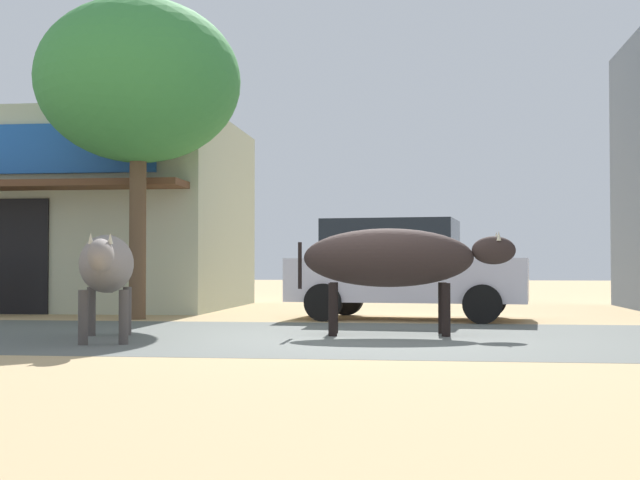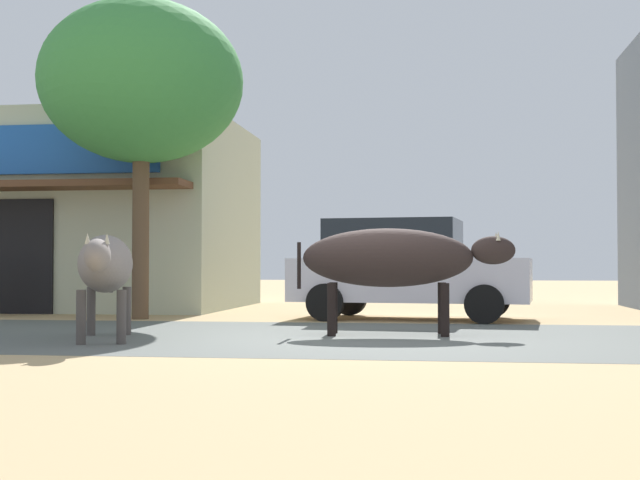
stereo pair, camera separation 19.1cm
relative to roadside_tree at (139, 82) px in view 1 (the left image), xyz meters
The scene contains 7 objects.
ground 6.24m from the roadside_tree, 39.57° to the right, with size 80.00×80.00×0.00m, color tan.
asphalt_road 6.24m from the roadside_tree, 39.57° to the right, with size 72.00×5.22×0.00m, color #565A55.
storefront_left_cafe 5.26m from the roadside_tree, 130.01° to the left, with size 7.66×6.00×3.85m.
roadside_tree is the anchor object (origin of this frame).
parked_hatchback_car 5.37m from the roadside_tree, ahead, with size 4.02×2.27×1.64m.
cow_near_brown 5.07m from the roadside_tree, 76.29° to the right, with size 1.21×2.54×1.26m.
cow_far_dark 5.88m from the roadside_tree, 32.11° to the right, with size 2.79×0.87×1.36m.
Camera 1 is at (1.02, -10.90, 0.90)m, focal length 49.36 mm.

